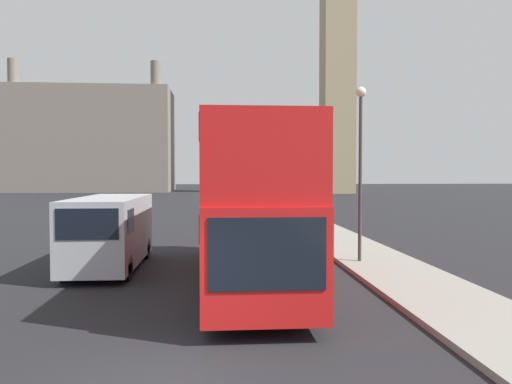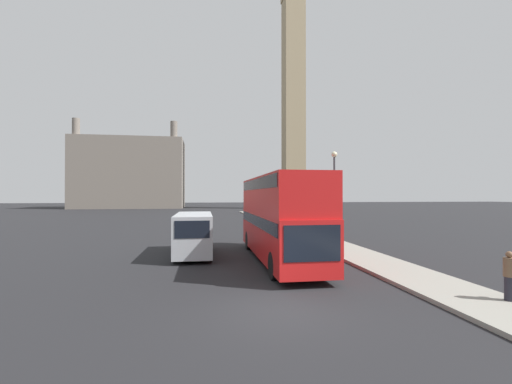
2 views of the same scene
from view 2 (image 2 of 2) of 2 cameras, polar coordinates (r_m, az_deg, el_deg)
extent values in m
plane|color=black|center=(11.10, 4.12, -19.02)|extent=(300.00, 300.00, 0.00)
cube|color=gray|center=(13.93, 31.83, -14.76)|extent=(2.85, 120.00, 0.15)
cube|color=tan|center=(91.02, 6.25, 14.41)|extent=(5.10, 5.10, 53.85)
cube|color=slate|center=(98.85, -20.11, 2.85)|extent=(27.89, 14.94, 18.48)
cylinder|color=slate|center=(97.15, -27.81, 9.63)|extent=(1.79, 1.79, 4.07)
cylinder|color=slate|center=(92.30, -13.53, 10.13)|extent=(1.79, 1.79, 4.07)
cube|color=red|center=(18.50, 3.81, -6.92)|extent=(2.49, 11.39, 2.27)
cube|color=red|center=(18.38, 3.81, -0.48)|extent=(2.49, 11.16, 1.88)
cube|color=black|center=(18.43, 3.81, -4.73)|extent=(2.53, 10.93, 0.55)
cube|color=black|center=(18.39, 3.81, 1.29)|extent=(2.53, 10.71, 0.55)
cube|color=black|center=(12.99, 9.38, -8.45)|extent=(2.19, 0.03, 1.36)
cylinder|color=black|center=(14.59, 3.80, -12.14)|extent=(0.70, 1.16, 1.16)
cylinder|color=black|center=(15.08, 10.60, -11.75)|extent=(0.70, 1.16, 1.16)
cylinder|color=black|center=(22.34, -0.71, -8.07)|extent=(0.70, 1.16, 1.16)
cylinder|color=black|center=(22.66, 3.83, -7.96)|extent=(0.70, 1.16, 1.16)
cube|color=#B2B7BC|center=(20.36, -10.34, -6.71)|extent=(2.04, 5.84, 2.20)
cube|color=black|center=(17.39, -10.60, -6.17)|extent=(1.74, 0.02, 0.88)
cube|color=black|center=(18.42, -10.50, -5.85)|extent=(2.07, 1.05, 0.70)
cylinder|color=black|center=(18.56, -12.91, -10.19)|extent=(0.51, 0.79, 0.79)
cylinder|color=black|center=(18.51, -8.10, -10.22)|extent=(0.51, 0.79, 0.79)
cylinder|color=black|center=(22.47, -12.18, -8.49)|extent=(0.51, 0.79, 0.79)
cylinder|color=black|center=(22.44, -8.23, -8.51)|extent=(0.51, 0.79, 0.79)
cylinder|color=#23232D|center=(13.94, 36.61, -12.80)|extent=(0.30, 0.30, 0.76)
cylinder|color=brown|center=(13.81, 36.59, -10.03)|extent=(0.35, 0.35, 0.60)
sphere|color=brown|center=(13.75, 36.58, -8.36)|extent=(0.21, 0.21, 0.21)
cylinder|color=#38383D|center=(21.79, 12.93, -1.83)|extent=(0.12, 0.12, 5.72)
sphere|color=beige|center=(21.93, 12.92, 6.13)|extent=(0.36, 0.36, 0.36)
camera|label=1|loc=(4.43, 35.90, -4.55)|focal=35.00mm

